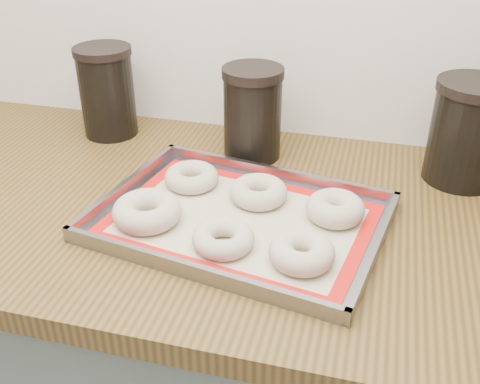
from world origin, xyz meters
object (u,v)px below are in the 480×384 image
(bagel_front_right, at_px, (302,252))
(canister_mid, at_px, (252,113))
(bagel_back_right, at_px, (335,208))
(canister_right, at_px, (468,132))
(bagel_front_left, at_px, (147,211))
(canister_left, at_px, (107,91))
(bagel_back_left, at_px, (192,177))
(baking_tray, at_px, (240,220))
(bagel_front_mid, at_px, (223,238))
(bagel_back_mid, at_px, (258,192))

(bagel_front_right, height_order, canister_mid, canister_mid)
(bagel_back_right, bearing_deg, canister_right, 44.30)
(bagel_front_left, xyz_separation_m, bagel_front_right, (0.26, -0.05, -0.00))
(bagel_front_right, distance_m, canister_left, 0.61)
(bagel_back_left, distance_m, canister_mid, 0.19)
(baking_tray, bearing_deg, bagel_back_right, 17.10)
(bagel_front_mid, relative_size, bagel_front_right, 0.98)
(bagel_back_left, bearing_deg, bagel_front_left, -103.05)
(bagel_front_left, relative_size, bagel_front_mid, 1.17)
(bagel_front_mid, height_order, canister_mid, canister_mid)
(baking_tray, height_order, bagel_back_left, bagel_back_left)
(bagel_front_right, bearing_deg, canister_mid, 115.06)
(bagel_front_right, relative_size, canister_left, 0.51)
(bagel_front_right, relative_size, bagel_back_left, 1.00)
(bagel_front_mid, xyz_separation_m, bagel_back_mid, (0.02, 0.15, 0.00))
(bagel_front_left, xyz_separation_m, canister_mid, (0.11, 0.29, 0.07))
(bagel_front_mid, bearing_deg, canister_right, 41.88)
(bagel_front_right, xyz_separation_m, bagel_back_left, (-0.23, 0.18, -0.00))
(bagel_back_mid, xyz_separation_m, canister_right, (0.35, 0.18, 0.07))
(bagel_back_mid, height_order, canister_right, canister_right)
(bagel_back_left, relative_size, canister_right, 0.52)
(baking_tray, relative_size, bagel_front_right, 5.16)
(bagel_front_left, height_order, bagel_back_right, same)
(bagel_front_left, relative_size, bagel_back_right, 1.17)
(bagel_back_right, distance_m, canister_mid, 0.29)
(baking_tray, relative_size, bagel_back_right, 5.25)
(bagel_front_mid, relative_size, canister_mid, 0.53)
(bagel_back_left, height_order, canister_mid, canister_mid)
(bagel_front_right, distance_m, bagel_back_right, 0.14)
(baking_tray, xyz_separation_m, canister_left, (-0.37, 0.28, 0.09))
(canister_left, height_order, canister_right, same)
(bagel_front_right, height_order, bagel_back_left, bagel_front_right)
(bagel_back_right, bearing_deg, bagel_front_mid, -141.68)
(baking_tray, relative_size, bagel_front_mid, 5.26)
(bagel_back_right, relative_size, canister_right, 0.51)
(bagel_back_mid, height_order, canister_left, canister_left)
(bagel_front_left, distance_m, bagel_back_right, 0.31)
(bagel_back_right, bearing_deg, canister_mid, 133.31)
(baking_tray, relative_size, bagel_back_left, 5.17)
(bagel_front_mid, bearing_deg, bagel_back_left, 122.76)
(bagel_back_left, bearing_deg, canister_left, 143.76)
(baking_tray, bearing_deg, canister_right, 34.90)
(bagel_back_left, relative_size, canister_left, 0.51)
(bagel_front_left, xyz_separation_m, canister_left, (-0.22, 0.32, 0.07))
(bagel_back_mid, bearing_deg, canister_right, 27.65)
(bagel_back_left, xyz_separation_m, bagel_back_mid, (0.13, -0.02, 0.00))
(bagel_back_left, xyz_separation_m, canister_mid, (0.08, 0.16, 0.07))
(canister_left, height_order, canister_mid, canister_left)
(bagel_front_left, height_order, canister_mid, canister_mid)
(bagel_back_right, bearing_deg, bagel_front_right, -104.54)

